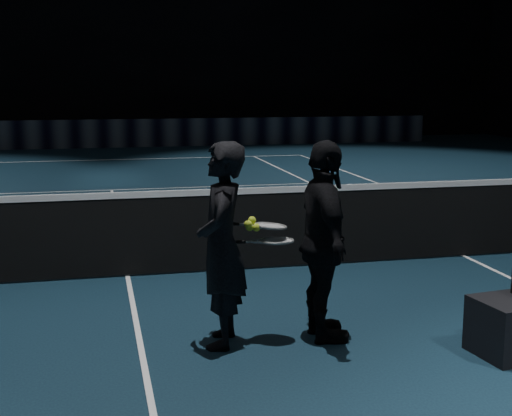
{
  "coord_description": "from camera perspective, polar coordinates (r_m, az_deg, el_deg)",
  "views": [
    {
      "loc": [
        -0.31,
        -7.78,
        2.16
      ],
      "look_at": [
        0.95,
        -2.28,
        1.14
      ],
      "focal_mm": 50.0,
      "sensor_mm": 36.0,
      "label": 1
    }
  ],
  "objects": [
    {
      "name": "floor",
      "position": [
        8.08,
        -10.23,
        -5.41
      ],
      "size": [
        36.0,
        36.0,
        0.0
      ],
      "primitive_type": "plane",
      "color": "black",
      "rests_on": "ground"
    },
    {
      "name": "court_lines",
      "position": [
        8.08,
        -10.24,
        -5.38
      ],
      "size": [
        10.98,
        23.78,
        0.01
      ],
      "primitive_type": null,
      "color": "white",
      "rests_on": "floor"
    },
    {
      "name": "net_mesh",
      "position": [
        7.97,
        -10.34,
        -2.29
      ],
      "size": [
        12.8,
        0.02,
        0.86
      ],
      "primitive_type": "cube",
      "color": "black",
      "rests_on": "floor"
    },
    {
      "name": "net_tape",
      "position": [
        7.89,
        -10.45,
        1.01
      ],
      "size": [
        12.8,
        0.03,
        0.07
      ],
      "primitive_type": "cube",
      "color": "white",
      "rests_on": "net_mesh"
    },
    {
      "name": "sponsor_backdrop",
      "position": [
        23.34,
        -12.13,
        5.84
      ],
      "size": [
        22.0,
        0.15,
        0.9
      ],
      "primitive_type": "cube",
      "color": "black",
      "rests_on": "floor"
    },
    {
      "name": "player_a",
      "position": [
        5.77,
        -2.77,
        -2.98
      ],
      "size": [
        0.55,
        0.7,
        1.68
      ],
      "primitive_type": "imported",
      "rotation": [
        0.0,
        0.0,
        -1.83
      ],
      "color": "black",
      "rests_on": "floor"
    },
    {
      "name": "player_b",
      "position": [
        5.91,
        5.47,
        -2.7
      ],
      "size": [
        0.47,
        1.01,
        1.68
      ],
      "primitive_type": "imported",
      "rotation": [
        0.0,
        0.0,
        1.51
      ],
      "color": "black",
      "rests_on": "floor"
    },
    {
      "name": "racket_lower",
      "position": [
        5.82,
        1.65,
        -2.63
      ],
      "size": [
        0.7,
        0.27,
        0.03
      ],
      "primitive_type": null,
      "rotation": [
        0.0,
        0.0,
        -0.08
      ],
      "color": "black",
      "rests_on": "player_a"
    },
    {
      "name": "racket_upper",
      "position": [
        5.83,
        1.1,
        -1.45
      ],
      "size": [
        0.68,
        0.23,
        0.1
      ],
      "primitive_type": null,
      "rotation": [
        0.0,
        0.1,
        -0.01
      ],
      "color": "black",
      "rests_on": "player_b"
    },
    {
      "name": "tennis_balls",
      "position": [
        5.77,
        -0.26,
        -1.38
      ],
      "size": [
        0.12,
        0.1,
        0.12
      ],
      "primitive_type": null,
      "color": "gold",
      "rests_on": "racket_upper"
    }
  ]
}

